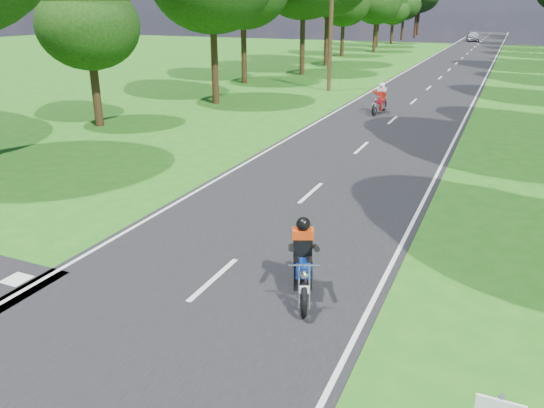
% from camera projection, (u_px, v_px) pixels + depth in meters
% --- Properties ---
extents(ground, '(160.00, 160.00, 0.00)m').
position_uv_depth(ground, '(158.00, 330.00, 9.49)').
color(ground, '#1E6016').
rests_on(ground, ground).
extents(main_road, '(7.00, 140.00, 0.02)m').
position_uv_depth(main_road, '(456.00, 63.00, 52.26)').
color(main_road, black).
rests_on(main_road, ground).
extents(road_markings, '(7.40, 140.00, 0.01)m').
position_uv_depth(road_markings, '(453.00, 65.00, 50.71)').
color(road_markings, silver).
rests_on(road_markings, main_road).
extents(telegraph_pole, '(1.20, 0.26, 8.00)m').
position_uv_depth(telegraph_pole, '(331.00, 27.00, 34.28)').
color(telegraph_pole, '#382616').
rests_on(telegraph_pole, ground).
extents(rider_near_blue, '(1.31, 1.99, 1.57)m').
position_uv_depth(rider_near_blue, '(303.00, 258.00, 10.36)').
color(rider_near_blue, '#0D2F98').
rests_on(rider_near_blue, main_road).
extents(rider_far_red, '(0.81, 1.96, 1.59)m').
position_uv_depth(rider_far_red, '(380.00, 98.00, 27.99)').
color(rider_far_red, '#A70C21').
rests_on(rider_far_red, main_road).
extents(distant_car, '(2.42, 4.73, 1.54)m').
position_uv_depth(distant_car, '(473.00, 36.00, 83.44)').
color(distant_car, silver).
rests_on(distant_car, main_road).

